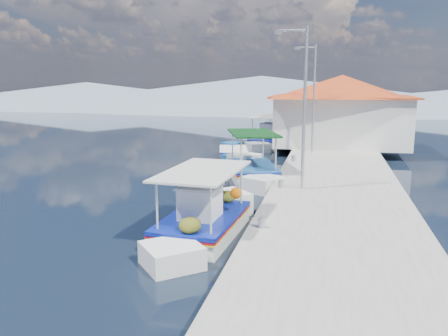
# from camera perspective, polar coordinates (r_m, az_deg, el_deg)

# --- Properties ---
(ground) EXTENTS (160.00, 160.00, 0.00)m
(ground) POSITION_cam_1_polar(r_m,az_deg,el_deg) (16.82, -6.71, -4.96)
(ground) COLOR black
(ground) RESTS_ON ground
(quay) EXTENTS (5.00, 44.00, 0.50)m
(quay) POSITION_cam_1_polar(r_m,az_deg,el_deg) (21.64, 13.77, -0.93)
(quay) COLOR #B0ADA4
(quay) RESTS_ON ground
(bollards) EXTENTS (0.20, 17.20, 0.30)m
(bollards) POSITION_cam_1_polar(r_m,az_deg,el_deg) (20.90, 8.07, -0.02)
(bollards) COLOR #A5A8AD
(bollards) RESTS_ON quay
(main_caique) EXTENTS (2.22, 6.77, 2.23)m
(main_caique) POSITION_cam_1_polar(r_m,az_deg,el_deg) (13.76, -2.53, -6.66)
(main_caique) COLOR white
(main_caique) RESTS_ON ground
(caique_green_canopy) EXTENTS (3.33, 6.24, 2.47)m
(caique_green_canopy) POSITION_cam_1_polar(r_m,az_deg,el_deg) (21.40, 3.69, -0.45)
(caique_green_canopy) COLOR white
(caique_green_canopy) RESTS_ON ground
(caique_blue_hull) EXTENTS (2.39, 5.22, 0.95)m
(caique_blue_hull) POSITION_cam_1_polar(r_m,az_deg,el_deg) (26.93, 1.23, 1.70)
(caique_blue_hull) COLOR #1A579D
(caique_blue_hull) RESTS_ON ground
(caique_far) EXTENTS (3.10, 6.60, 2.39)m
(caique_far) POSITION_cam_1_polar(r_m,az_deg,el_deg) (31.73, 5.95, 3.39)
(caique_far) COLOR white
(caique_far) RESTS_ON ground
(harbor_building) EXTENTS (10.49, 10.49, 4.40)m
(harbor_building) POSITION_cam_1_polar(r_m,az_deg,el_deg) (30.26, 14.43, 7.18)
(harbor_building) COLOR white
(harbor_building) RESTS_ON quay
(lamp_post_near) EXTENTS (1.21, 0.14, 6.00)m
(lamp_post_near) POSITION_cam_1_polar(r_m,az_deg,el_deg) (17.25, 9.74, 8.34)
(lamp_post_near) COLOR #A5A8AD
(lamp_post_near) RESTS_ON quay
(lamp_post_far) EXTENTS (1.21, 0.14, 6.00)m
(lamp_post_far) POSITION_cam_1_polar(r_m,az_deg,el_deg) (26.23, 10.98, 9.15)
(lamp_post_far) COLOR #A5A8AD
(lamp_post_far) RESTS_ON quay
(mountain_ridge) EXTENTS (171.40, 96.00, 5.50)m
(mountain_ridge) POSITION_cam_1_polar(r_m,az_deg,el_deg) (71.25, 14.07, 8.59)
(mountain_ridge) COLOR slate
(mountain_ridge) RESTS_ON ground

